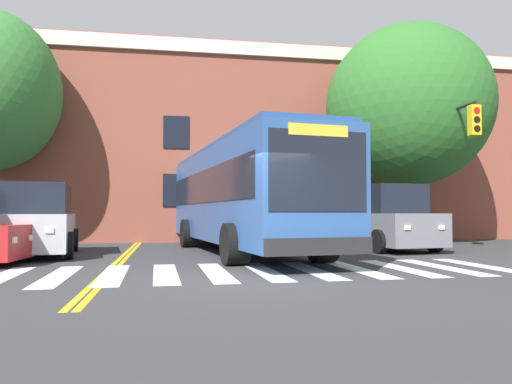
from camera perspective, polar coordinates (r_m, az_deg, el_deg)
name	(u,v)px	position (r m, az deg, el deg)	size (l,w,h in m)	color
ground_plane	(256,280)	(9.65, -0.02, -10.03)	(120.00, 120.00, 0.00)	#38383A
crosswalk	(264,271)	(11.07, 0.98, -9.02)	(11.28, 3.89, 0.01)	white
lane_line_yellow_inner	(141,239)	(24.87, -13.05, -5.25)	(0.12, 36.00, 0.01)	gold
lane_line_yellow_outer	(144,239)	(24.86, -12.68, -5.25)	(0.12, 36.00, 0.01)	gold
city_bus	(240,195)	(16.16, -1.85, -0.34)	(4.00, 12.57, 3.39)	#2D5699
car_silver_near_lane	(36,222)	(16.24, -23.88, -3.11)	(2.73, 4.99, 2.13)	#B7BABF
car_grey_far_lane	(382,219)	(17.82, 14.22, -3.04)	(2.74, 4.89, 2.22)	slate
car_tan_behind_bus	(225,217)	(26.77, -3.60, -2.87)	(2.27, 5.14, 2.18)	tan
traffic_light_near_corner	(442,149)	(19.82, 20.47, 4.67)	(0.35, 3.91, 5.54)	#28282D
street_tree_curbside_large	(408,106)	(21.77, 16.93, 9.40)	(9.15, 9.12, 9.03)	brown
building_facade	(175,152)	(26.65, -9.26, 4.57)	(42.01, 9.82, 8.95)	brown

